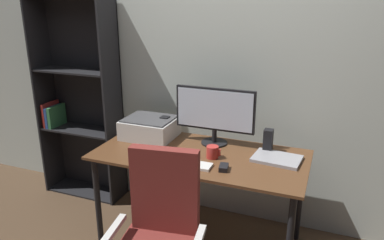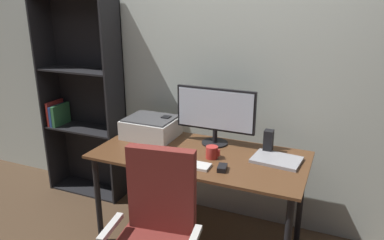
% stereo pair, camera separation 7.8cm
% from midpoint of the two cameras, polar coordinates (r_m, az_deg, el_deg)
% --- Properties ---
extents(back_wall, '(6.40, 0.10, 2.60)m').
position_cam_midpoint_polar(back_wall, '(2.98, 5.97, 8.56)').
color(back_wall, beige).
rests_on(back_wall, ground).
extents(desk, '(1.51, 0.73, 0.74)m').
position_cam_midpoint_polar(desk, '(2.69, 2.05, -6.88)').
color(desk, '#56351E').
rests_on(desk, ground).
extents(monitor, '(0.61, 0.20, 0.44)m').
position_cam_midpoint_polar(monitor, '(2.76, 4.45, 1.20)').
color(monitor, black).
rests_on(monitor, desk).
extents(keyboard, '(0.29, 0.11, 0.02)m').
position_cam_midpoint_polar(keyboard, '(2.47, 0.45, -6.86)').
color(keyboard, silver).
rests_on(keyboard, desk).
extents(mouse, '(0.07, 0.10, 0.03)m').
position_cam_midpoint_polar(mouse, '(2.42, 5.63, -7.40)').
color(mouse, black).
rests_on(mouse, desk).
extents(coffee_mug, '(0.10, 0.08, 0.09)m').
position_cam_midpoint_polar(coffee_mug, '(2.58, 3.98, -5.01)').
color(coffee_mug, '#B72D28').
rests_on(coffee_mug, desk).
extents(laptop, '(0.34, 0.26, 0.02)m').
position_cam_midpoint_polar(laptop, '(2.61, 13.80, -5.99)').
color(laptop, '#99999E').
rests_on(laptop, desk).
extents(speaker_left, '(0.06, 0.07, 0.17)m').
position_cam_midpoint_polar(speaker_left, '(2.95, -3.24, -1.02)').
color(speaker_left, black).
rests_on(speaker_left, desk).
extents(speaker_right, '(0.06, 0.07, 0.17)m').
position_cam_midpoint_polar(speaker_right, '(2.71, 12.55, -3.28)').
color(speaker_right, black).
rests_on(speaker_right, desk).
extents(printer, '(0.40, 0.34, 0.16)m').
position_cam_midpoint_polar(printer, '(2.96, -5.62, -1.12)').
color(printer, silver).
rests_on(printer, desk).
extents(bookshelf, '(0.76, 0.28, 1.84)m').
position_cam_midpoint_polar(bookshelf, '(3.55, -15.91, 3.00)').
color(bookshelf, black).
rests_on(bookshelf, ground).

